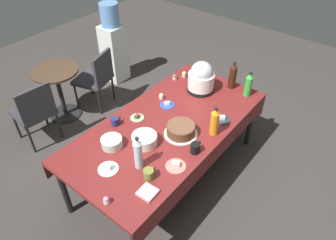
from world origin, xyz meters
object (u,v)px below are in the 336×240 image
object	(u,v)px
dessert_plate_charcoal	(222,119)
cupcake_berry	(184,74)
coffee_mug_black	(195,148)
cupcake_lemon	(175,77)
ceramic_snack_bowl	(145,140)
cupcake_cocoa	(161,96)
slow_cooker	(201,78)
soda_bottle_water	(138,153)
frosted_layer_cake	(181,130)
dessert_plate_white	(108,168)
water_cooler	(113,45)
round_cafe_table	(58,85)
maroon_chair_right	(97,76)
dessert_plate_coral	(176,166)
soda_bottle_cola	(233,76)
cupcake_rose	(106,200)
soda_bottle_lime_soda	(248,85)
potluck_table	(168,128)
soda_bottle_orange_juice	(215,122)
dessert_plate_cobalt	(167,105)
dessert_plate_sage	(137,117)
coffee_mug_navy	(115,121)
coffee_mug_olive	(149,174)
maroon_chair_left	(35,110)
glass_salad_bowl	(112,142)

from	to	relation	value
dessert_plate_charcoal	cupcake_berry	world-z (taller)	cupcake_berry
coffee_mug_black	cupcake_lemon	bearing A→B (deg)	46.17
ceramic_snack_bowl	cupcake_cocoa	size ratio (longest dim) A/B	3.51
ceramic_snack_bowl	cupcake_lemon	size ratio (longest dim) A/B	3.51
slow_cooker	soda_bottle_water	distance (m)	1.32
frosted_layer_cake	dessert_plate_white	bearing A→B (deg)	163.54
cupcake_lemon	water_cooler	world-z (taller)	water_cooler
round_cafe_table	dessert_plate_white	bearing A→B (deg)	-112.30
maroon_chair_right	dessert_plate_coral	bearing A→B (deg)	-112.33
dessert_plate_white	soda_bottle_cola	size ratio (longest dim) A/B	0.55
cupcake_rose	soda_bottle_lime_soda	world-z (taller)	soda_bottle_lime_soda
cupcake_rose	soda_bottle_lime_soda	distance (m)	1.98
soda_bottle_cola	coffee_mug_black	xyz separation A→B (m)	(-1.13, -0.27, -0.10)
potluck_table	frosted_layer_cake	xyz separation A→B (m)	(-0.05, -0.19, 0.12)
soda_bottle_orange_juice	maroon_chair_right	world-z (taller)	soda_bottle_orange_juice
potluck_table	dessert_plate_cobalt	distance (m)	0.32
potluck_table	ceramic_snack_bowl	bearing A→B (deg)	-179.16
frosted_layer_cake	dessert_plate_white	distance (m)	0.77
ceramic_snack_bowl	soda_bottle_cola	distance (m)	1.35
frosted_layer_cake	dessert_plate_white	xyz separation A→B (m)	(-0.74, 0.22, -0.04)
potluck_table	dessert_plate_coral	size ratio (longest dim) A/B	12.23
potluck_table	soda_bottle_water	distance (m)	0.65
maroon_chair_right	soda_bottle_orange_juice	bearing A→B (deg)	-97.25
frosted_layer_cake	dessert_plate_cobalt	world-z (taller)	frosted_layer_cake
ceramic_snack_bowl	coffee_mug_black	bearing A→B (deg)	-64.84
potluck_table	dessert_plate_sage	world-z (taller)	dessert_plate_sage
cupcake_lemon	soda_bottle_water	bearing A→B (deg)	-154.75
round_cafe_table	coffee_mug_navy	bearing A→B (deg)	-101.43
coffee_mug_navy	dessert_plate_charcoal	bearing A→B (deg)	-47.30
coffee_mug_olive	maroon_chair_left	xyz separation A→B (m)	(0.08, 1.90, -0.31)
glass_salad_bowl	cupcake_cocoa	world-z (taller)	glass_salad_bowl
coffee_mug_olive	round_cafe_table	bearing A→B (deg)	74.53
dessert_plate_white	cupcake_lemon	size ratio (longest dim) A/B	2.65
cupcake_cocoa	round_cafe_table	distance (m)	1.56
ceramic_snack_bowl	maroon_chair_left	size ratio (longest dim) A/B	0.28
slow_cooker	soda_bottle_orange_juice	size ratio (longest dim) A/B	1.17
maroon_chair_left	maroon_chair_right	bearing A→B (deg)	0.17
dessert_plate_charcoal	soda_bottle_orange_juice	bearing A→B (deg)	-169.51
ceramic_snack_bowl	dessert_plate_charcoal	xyz separation A→B (m)	(0.75, -0.38, -0.04)
dessert_plate_charcoal	soda_bottle_water	xyz separation A→B (m)	(-0.99, 0.23, 0.15)
dessert_plate_cobalt	dessert_plate_charcoal	world-z (taller)	dessert_plate_charcoal
dessert_plate_coral	round_cafe_table	size ratio (longest dim) A/B	0.25
glass_salad_bowl	cupcake_cocoa	distance (m)	0.87
potluck_table	coffee_mug_olive	bearing A→B (deg)	-154.37
glass_salad_bowl	cupcake_lemon	xyz separation A→B (m)	(1.27, 0.25, -0.01)
coffee_mug_navy	maroon_chair_left	bearing A→B (deg)	100.46
potluck_table	dessert_plate_charcoal	world-z (taller)	dessert_plate_charcoal
water_cooler	cupcake_cocoa	bearing A→B (deg)	-116.12
dessert_plate_sage	maroon_chair_right	bearing A→B (deg)	67.11
cupcake_lemon	soda_bottle_lime_soda	world-z (taller)	soda_bottle_lime_soda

